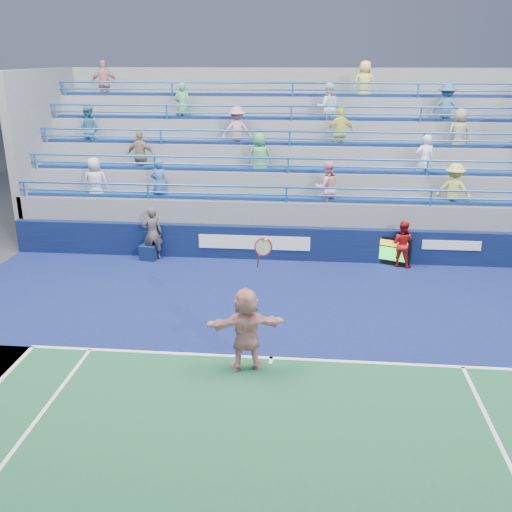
# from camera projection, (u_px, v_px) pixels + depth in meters

# --- Properties ---
(ground) EXTENTS (120.00, 120.00, 0.00)m
(ground) POSITION_uv_depth(u_px,v_px,m) (271.00, 359.00, 12.51)
(ground) COLOR #333538
(sponsor_wall) EXTENTS (18.00, 0.32, 1.10)m
(sponsor_wall) POSITION_uv_depth(u_px,v_px,m) (285.00, 243.00, 18.43)
(sponsor_wall) COLOR #0B113D
(sponsor_wall) RESTS_ON ground
(bleacher_stand) EXTENTS (18.00, 5.61, 6.13)m
(bleacher_stand) POSITION_uv_depth(u_px,v_px,m) (290.00, 188.00, 21.64)
(bleacher_stand) COLOR slate
(bleacher_stand) RESTS_ON ground
(serve_speed_board) EXTENTS (1.30, 0.63, 0.93)m
(serve_speed_board) POSITION_uv_depth(u_px,v_px,m) (389.00, 251.00, 18.00)
(serve_speed_board) COLOR black
(serve_speed_board) RESTS_ON ground
(judge_chair) EXTENTS (0.57, 0.57, 0.89)m
(judge_chair) POSITION_uv_depth(u_px,v_px,m) (149.00, 251.00, 18.54)
(judge_chair) COLOR #0D1C42
(judge_chair) RESTS_ON ground
(tennis_player) EXTENTS (1.77, 0.90, 2.92)m
(tennis_player) POSITION_uv_depth(u_px,v_px,m) (246.00, 329.00, 11.86)
(tennis_player) COLOR white
(tennis_player) RESTS_ON ground
(line_judge) EXTENTS (0.74, 0.59, 1.75)m
(line_judge) POSITION_uv_depth(u_px,v_px,m) (152.00, 233.00, 18.36)
(line_judge) COLOR #131634
(line_judge) RESTS_ON ground
(ball_girl) EXTENTS (0.87, 0.78, 1.48)m
(ball_girl) POSITION_uv_depth(u_px,v_px,m) (402.00, 244.00, 17.77)
(ball_girl) COLOR #A31214
(ball_girl) RESTS_ON ground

